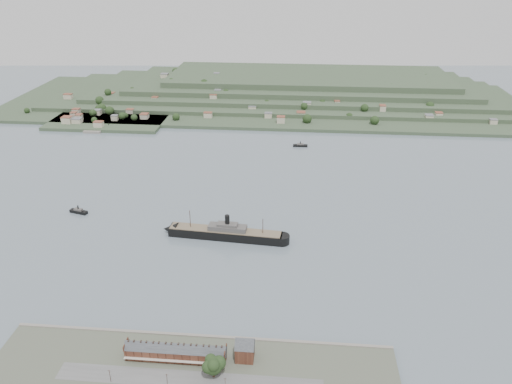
# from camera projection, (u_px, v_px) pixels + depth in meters

# --- Properties ---
(ground) EXTENTS (1400.00, 1400.00, 0.00)m
(ground) POSITION_uv_depth(u_px,v_px,m) (234.00, 217.00, 424.23)
(ground) COLOR slate
(ground) RESTS_ON ground
(terrace_row) EXTENTS (55.60, 9.80, 11.07)m
(terrace_row) POSITION_uv_depth(u_px,v_px,m) (176.00, 352.00, 271.12)
(terrace_row) COLOR #49261A
(terrace_row) RESTS_ON ground
(gabled_building) EXTENTS (10.40, 10.18, 14.09)m
(gabled_building) POSITION_uv_depth(u_px,v_px,m) (245.00, 349.00, 271.15)
(gabled_building) COLOR #49261A
(gabled_building) RESTS_ON ground
(far_peninsula) EXTENTS (760.00, 309.00, 30.00)m
(far_peninsula) POSITION_uv_depth(u_px,v_px,m) (284.00, 90.00, 770.07)
(far_peninsula) COLOR #30442D
(far_peninsula) RESTS_ON ground
(steamship) EXTENTS (101.95, 19.87, 24.45)m
(steamship) POSITION_uv_depth(u_px,v_px,m) (222.00, 233.00, 391.57)
(steamship) COLOR black
(steamship) RESTS_ON ground
(tugboat) EXTENTS (16.80, 8.49, 7.31)m
(tugboat) POSITION_uv_depth(u_px,v_px,m) (79.00, 211.00, 430.24)
(tugboat) COLOR black
(tugboat) RESTS_ON ground
(ferry_west) EXTENTS (17.69, 6.78, 6.47)m
(ferry_west) POSITION_uv_depth(u_px,v_px,m) (109.00, 127.00, 641.04)
(ferry_west) COLOR black
(ferry_west) RESTS_ON ground
(ferry_east) EXTENTS (16.78, 5.04, 6.25)m
(ferry_east) POSITION_uv_depth(u_px,v_px,m) (300.00, 145.00, 579.26)
(ferry_east) COLOR black
(ferry_east) RESTS_ON ground
(fig_tree) EXTENTS (12.22, 10.58, 13.64)m
(fig_tree) POSITION_uv_depth(u_px,v_px,m) (214.00, 365.00, 257.73)
(fig_tree) COLOR #3E271C
(fig_tree) RESTS_ON ground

